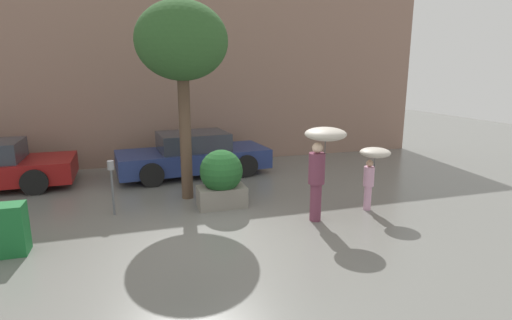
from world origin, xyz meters
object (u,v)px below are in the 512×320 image
Objects in this scene: street_tree at (182,44)px; parking_meter at (111,176)px; person_adult at (322,152)px; person_child at (373,162)px; newspaper_box at (11,229)px; parked_car_near at (194,155)px; planter_box at (221,178)px.

street_tree is 3.83× the size of parking_meter.
person_adult is 1.37× the size of person_child.
newspaper_box is (-3.32, -2.26, -3.27)m from street_tree.
newspaper_box is (-1.61, -1.52, -0.43)m from parking_meter.
parked_car_near is (-1.96, 4.69, -0.89)m from person_adult.
parked_car_near reaches higher than newspaper_box.
parking_meter is 2.26m from newspaper_box.
person_adult is at bearing -40.06° from planter_box.
person_adult reaches higher than planter_box.
planter_box is 1.50× the size of newspaper_box.
planter_box is 4.23m from newspaper_box.
person_adult is 4.54m from parking_meter.
parking_meter is (-2.39, 0.16, 0.19)m from planter_box.
parked_car_near is 3.76m from parking_meter.
person_adult is at bearing -21.74° from parking_meter.
street_tree is (-0.50, -2.29, 3.13)m from parked_car_near.
parked_car_near is (-0.18, 3.19, -0.10)m from planter_box.
planter_box is 1.10× the size of parking_meter.
parking_meter is at bearing -156.72° from street_tree.
person_adult is 4.11m from street_tree.
parked_car_near reaches higher than parking_meter.
parking_meter is 1.36× the size of newspaper_box.
person_child is (1.40, 0.25, -0.36)m from person_adult.
newspaper_box is at bearing -136.56° from parking_meter.
parking_meter is at bearing -169.19° from person_adult.
parked_car_near is at bearing 49.97° from newspaper_box.
newspaper_box is (-5.79, 0.14, -1.03)m from person_adult.
parking_meter is at bearing 176.07° from planter_box.
street_tree reaches higher than person_child.
person_adult is at bearing -162.55° from parked_car_near.
parking_meter is (-2.21, -3.03, 0.29)m from parked_car_near.
person_child is at bearing -29.13° from street_tree.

